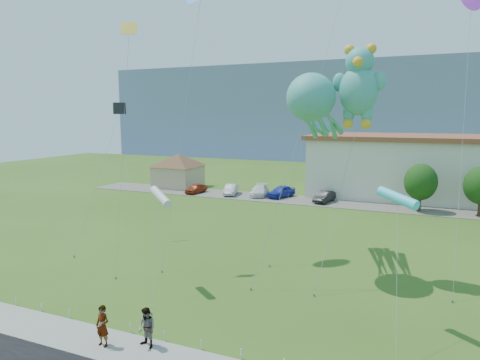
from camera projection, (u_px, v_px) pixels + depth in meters
name	position (u px, v px, depth m)	size (l,w,h in m)	color
ground	(196.00, 332.00, 21.41)	(160.00, 160.00, 0.00)	#345517
sidewalk	(166.00, 360.00, 18.90)	(80.00, 2.50, 0.10)	gray
parking_strip	(332.00, 203.00, 53.25)	(70.00, 6.00, 0.06)	#59544C
hill_ridge	(388.00, 110.00, 128.73)	(160.00, 50.00, 25.00)	slate
pavilion	(178.00, 167.00, 64.83)	(9.20, 9.20, 5.00)	tan
rope_fence	(183.00, 340.00, 20.19)	(26.05, 0.05, 0.50)	white
tree_near	(421.00, 182.00, 47.97)	(3.60, 3.60, 5.47)	#3F2B19
pedestrian_left	(103.00, 326.00, 19.86)	(0.71, 0.47, 1.95)	gray
pedestrian_right	(147.00, 328.00, 19.74)	(0.92, 0.72, 1.89)	gray
parked_car_red	(196.00, 188.00, 59.68)	(1.53, 3.81, 1.30)	#983012
parked_car_silver	(231.00, 189.00, 58.49)	(1.49, 4.29, 1.41)	#ABACB2
parked_car_white	(260.00, 190.00, 57.73)	(2.00, 4.92, 1.43)	white
parked_car_blue	(281.00, 191.00, 56.54)	(1.83, 4.55, 1.55)	#1B2999
parked_car_black	(324.00, 197.00, 53.43)	(1.47, 4.21, 1.39)	black
octopus_kite	(315.00, 108.00, 29.19)	(4.01, 11.26, 13.54)	teal
teddy_bear_kite	(359.00, 84.00, 27.81)	(3.40, 6.16, 15.33)	teal
small_kite_yellow	(127.00, 61.00, 29.76)	(1.85, 4.65, 17.27)	yellow
small_kite_black	(115.00, 124.00, 37.16)	(1.44, 7.73, 11.84)	black
small_kite_blue	(200.00, 0.00, 32.53)	(1.80, 7.29, 20.70)	#2883E4
small_kite_purple	(472.00, 1.00, 29.60)	(1.80, 9.44, 19.82)	purple
small_kite_cyan	(398.00, 199.00, 21.16)	(0.82, 5.59, 7.15)	#35D8F2
small_kite_white	(160.00, 197.00, 26.49)	(2.01, 4.94, 6.23)	silver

